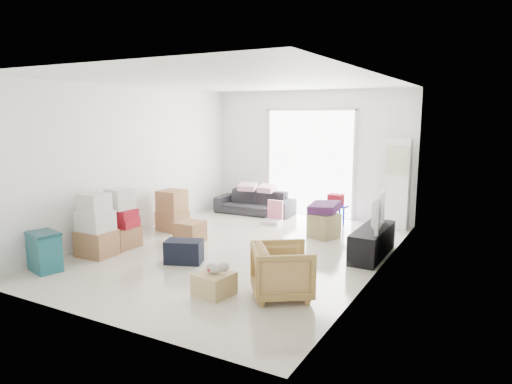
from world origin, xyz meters
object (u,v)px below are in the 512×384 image
at_px(ac_tower, 398,184).
at_px(wood_crate, 214,284).
at_px(tv_console, 372,242).
at_px(ottoman, 324,225).
at_px(storage_bins, 44,252).
at_px(kids_table, 335,203).
at_px(armchair, 282,269).
at_px(sofa, 255,199).
at_px(television, 373,224).

relative_size(ac_tower, wood_crate, 4.21).
relative_size(tv_console, ottoman, 3.06).
bearing_deg(storage_bins, wood_crate, 9.37).
bearing_deg(tv_console, kids_table, 126.34).
relative_size(armchair, kids_table, 1.11).
bearing_deg(tv_console, sofa, 149.80).
xyz_separation_m(kids_table, wood_crate, (-0.17, -4.03, -0.32)).
distance_m(kids_table, wood_crate, 4.04).
bearing_deg(ottoman, wood_crate, -94.71).
bearing_deg(armchair, storage_bins, 68.38).
bearing_deg(sofa, ottoman, -31.27).
bearing_deg(storage_bins, kids_table, 58.20).
bearing_deg(ottoman, tv_console, -32.38).
bearing_deg(storage_bins, ac_tower, 51.61).
height_order(ac_tower, wood_crate, ac_tower).
height_order(tv_console, kids_table, kids_table).
relative_size(ottoman, kids_table, 0.68).
relative_size(tv_console, armchair, 1.89).
bearing_deg(armchair, television, -48.88).
relative_size(television, storage_bins, 1.71).
height_order(ottoman, kids_table, kids_table).
height_order(sofa, armchair, armchair).
distance_m(ac_tower, tv_console, 2.06).
bearing_deg(ac_tower, armchair, -96.88).
bearing_deg(television, ac_tower, -6.19).
bearing_deg(sofa, storage_bins, -101.91).
bearing_deg(wood_crate, armchair, 24.37).
bearing_deg(armchair, ottoman, -24.41).
xyz_separation_m(television, wood_crate, (-1.31, -2.48, -0.38)).
distance_m(storage_bins, kids_table, 5.24).
xyz_separation_m(storage_bins, kids_table, (2.76, 4.45, 0.18)).
bearing_deg(ottoman, television, -32.38).
xyz_separation_m(ac_tower, armchair, (-0.49, -4.09, -0.52)).
distance_m(armchair, kids_table, 3.73).
bearing_deg(television, kids_table, 28.68).
height_order(kids_table, wood_crate, kids_table).
height_order(sofa, ottoman, sofa).
relative_size(sofa, kids_table, 2.69).
distance_m(sofa, wood_crate, 4.65).
distance_m(television, armchair, 2.21).
bearing_deg(sofa, television, -32.43).
height_order(ac_tower, kids_table, ac_tower).
height_order(ac_tower, tv_console, ac_tower).
height_order(armchair, ottoman, armchair).
relative_size(kids_table, wood_crate, 1.56).
bearing_deg(storage_bins, tv_console, 36.71).
bearing_deg(wood_crate, ac_tower, 74.18).
height_order(tv_console, storage_bins, storage_bins).
bearing_deg(television, tv_console, -0.00).
relative_size(tv_console, wood_crate, 3.26).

